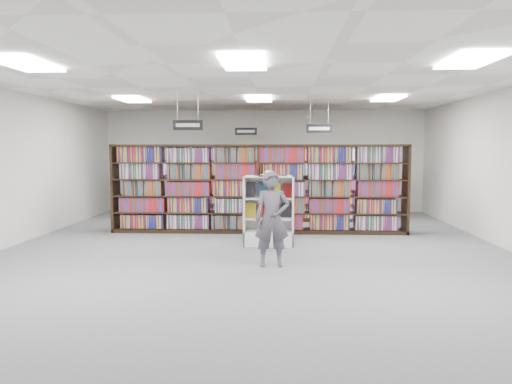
{
  "coord_description": "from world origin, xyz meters",
  "views": [
    {
      "loc": [
        0.48,
        -9.83,
        2.0
      ],
      "look_at": [
        0.01,
        0.5,
        1.1
      ],
      "focal_mm": 35.0,
      "sensor_mm": 36.0,
      "label": 1
    }
  ],
  "objects_px": {
    "bookshelf_row_near": "(259,189)",
    "shopper": "(272,219)",
    "endcap_display": "(269,222)",
    "open_book": "(270,174)"
  },
  "relations": [
    {
      "from": "bookshelf_row_near",
      "to": "endcap_display",
      "type": "relative_size",
      "value": 4.84
    },
    {
      "from": "bookshelf_row_near",
      "to": "open_book",
      "type": "relative_size",
      "value": 10.51
    },
    {
      "from": "bookshelf_row_near",
      "to": "open_book",
      "type": "bearing_deg",
      "value": -79.77
    },
    {
      "from": "open_book",
      "to": "bookshelf_row_near",
      "type": "bearing_deg",
      "value": 81.27
    },
    {
      "from": "endcap_display",
      "to": "shopper",
      "type": "bearing_deg",
      "value": -86.65
    },
    {
      "from": "bookshelf_row_near",
      "to": "shopper",
      "type": "bearing_deg",
      "value": -83.9
    },
    {
      "from": "bookshelf_row_near",
      "to": "shopper",
      "type": "height_order",
      "value": "bookshelf_row_near"
    },
    {
      "from": "open_book",
      "to": "shopper",
      "type": "relative_size",
      "value": 0.41
    },
    {
      "from": "endcap_display",
      "to": "bookshelf_row_near",
      "type": "bearing_deg",
      "value": 100.37
    },
    {
      "from": "endcap_display",
      "to": "shopper",
      "type": "distance_m",
      "value": 1.91
    }
  ]
}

